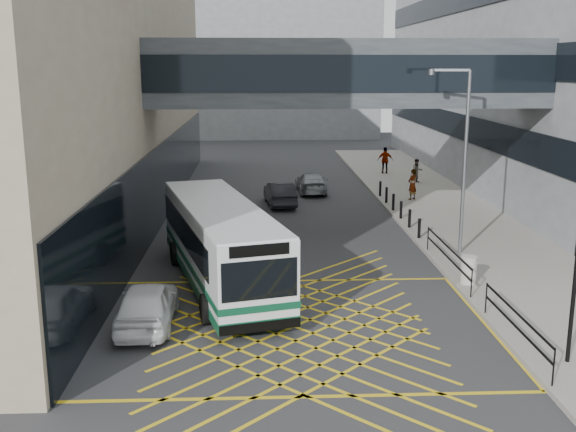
{
  "coord_description": "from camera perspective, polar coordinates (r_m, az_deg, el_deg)",
  "views": [
    {
      "loc": [
        -1.03,
        -19.46,
        7.91
      ],
      "look_at": [
        0.0,
        4.0,
        2.6
      ],
      "focal_mm": 42.0,
      "sensor_mm": 36.0,
      "label": 1
    }
  ],
  "objects": [
    {
      "name": "building_far",
      "position": [
        79.47,
        -3.3,
        13.51
      ],
      "size": [
        28.0,
        16.0,
        18.0
      ],
      "primitive_type": "cube",
      "color": "gray",
      "rests_on": "ground"
    },
    {
      "name": "pedestrian_c",
      "position": [
        49.35,
        8.24,
        4.69
      ],
      "size": [
        1.17,
        0.66,
        1.89
      ],
      "primitive_type": "imported",
      "rotation": [
        0.0,
        0.0,
        3.03
      ],
      "color": "gray",
      "rests_on": "pavement"
    },
    {
      "name": "kerb_railings",
      "position": [
        23.5,
        15.47,
        -5.15
      ],
      "size": [
        0.05,
        12.54,
        1.0
      ],
      "color": "black",
      "rests_on": "pavement"
    },
    {
      "name": "box_junction",
      "position": [
        21.03,
        0.48,
        -9.34
      ],
      "size": [
        12.0,
        9.0,
        0.01
      ],
      "color": "gold",
      "rests_on": "ground"
    },
    {
      "name": "pedestrian_b",
      "position": [
        45.8,
        10.86,
        3.77
      ],
      "size": [
        0.83,
        0.56,
        1.57
      ],
      "primitive_type": "imported",
      "rotation": [
        0.0,
        0.0,
        0.16
      ],
      "color": "gray",
      "rests_on": "pavement"
    },
    {
      "name": "car_dark",
      "position": [
        38.51,
        -0.69,
        1.91
      ],
      "size": [
        2.16,
        4.45,
        1.34
      ],
      "primitive_type": "imported",
      "rotation": [
        0.0,
        0.0,
        3.26
      ],
      "color": "black",
      "rests_on": "ground"
    },
    {
      "name": "pavement",
      "position": [
        36.74,
        13.39,
        0.08
      ],
      "size": [
        6.0,
        54.0,
        0.16
      ],
      "primitive_type": "cube",
      "color": "gray",
      "rests_on": "ground"
    },
    {
      "name": "litter_bin",
      "position": [
        25.21,
        15.04,
        -4.42
      ],
      "size": [
        0.58,
        0.58,
        1.0
      ],
      "primitive_type": "cylinder",
      "color": "#ADA89E",
      "rests_on": "pavement"
    },
    {
      "name": "car_silver",
      "position": [
        42.38,
        1.98,
        2.89
      ],
      "size": [
        1.97,
        4.34,
        1.33
      ],
      "primitive_type": "imported",
      "rotation": [
        0.0,
        0.0,
        3.18
      ],
      "color": "gray",
      "rests_on": "ground"
    },
    {
      "name": "bollards",
      "position": [
        35.97,
        9.22,
        0.87
      ],
      "size": [
        0.14,
        10.14,
        0.9
      ],
      "color": "black",
      "rests_on": "pavement"
    },
    {
      "name": "car_white",
      "position": [
        21.3,
        -11.83,
        -7.29
      ],
      "size": [
        1.92,
        4.53,
        1.43
      ],
      "primitive_type": "imported",
      "rotation": [
        0.0,
        0.0,
        3.16
      ],
      "color": "white",
      "rests_on": "ground"
    },
    {
      "name": "pedestrian_a",
      "position": [
        39.94,
        10.49,
        2.65
      ],
      "size": [
        0.87,
        0.84,
        1.79
      ],
      "primitive_type": "imported",
      "rotation": [
        0.0,
        0.0,
        3.81
      ],
      "color": "gray",
      "rests_on": "pavement"
    },
    {
      "name": "bus",
      "position": [
        24.48,
        -5.79,
        -2.21
      ],
      "size": [
        5.22,
        11.08,
        3.03
      ],
      "rotation": [
        0.0,
        0.0,
        0.26
      ],
      "color": "silver",
      "rests_on": "ground"
    },
    {
      "name": "ground",
      "position": [
        21.03,
        0.48,
        -9.35
      ],
      "size": [
        120.0,
        120.0,
        0.0
      ],
      "primitive_type": "plane",
      "color": "#333335"
    },
    {
      "name": "street_lamp",
      "position": [
        28.44,
        14.45,
        5.39
      ],
      "size": [
        1.69,
        0.71,
        7.56
      ],
      "rotation": [
        0.0,
        0.0,
        -0.31
      ],
      "color": "slate",
      "rests_on": "pavement"
    },
    {
      "name": "skybridge",
      "position": [
        31.72,
        4.89,
        11.96
      ],
      "size": [
        20.0,
        4.1,
        3.0
      ],
      "color": "#3C4147",
      "rests_on": "ground"
    }
  ]
}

